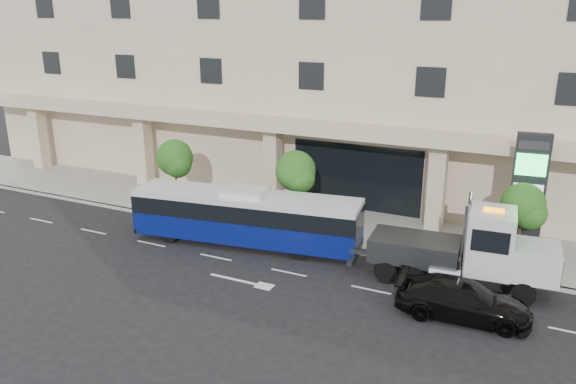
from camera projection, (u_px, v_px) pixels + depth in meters
name	position (u px, v px, depth m)	size (l,w,h in m)	color
ground	(302.00, 260.00, 27.50)	(120.00, 120.00, 0.00)	black
sidewalk	(338.00, 225.00, 31.77)	(120.00, 6.00, 0.15)	gray
curb	(317.00, 244.00, 29.19)	(120.00, 0.30, 0.15)	gray
convention_center	(396.00, 37.00, 37.70)	(60.00, 17.60, 20.00)	tan
tree_left	(175.00, 160.00, 33.70)	(2.27, 2.20, 4.22)	#422B19
tree_mid	(296.00, 174.00, 30.39)	(2.28, 2.20, 4.38)	#422B19
tree_right	(523.00, 208.00, 25.77)	(2.10, 2.00, 4.04)	#422B19
city_bus	(246.00, 216.00, 29.01)	(12.17, 4.13, 3.02)	black
tow_truck	(470.00, 251.00, 24.44)	(9.02, 2.76, 4.09)	#2D3033
black_sedan	(463.00, 300.00, 22.17)	(2.13, 5.24, 1.52)	black
signage_pylon	(527.00, 196.00, 26.64)	(1.58, 0.72, 6.16)	black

